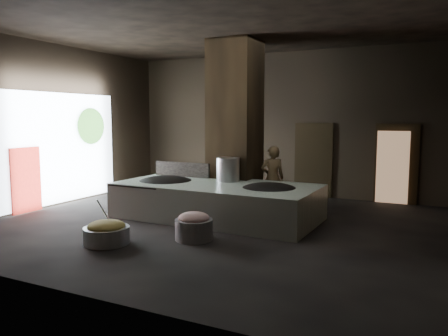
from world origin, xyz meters
The scene contains 27 objects.
floor centered at (0.00, 0.00, -0.05)m, with size 10.00×9.00×0.10m, color black.
ceiling centered at (0.00, 0.00, 4.55)m, with size 10.00×9.00×0.10m, color black.
back_wall centered at (0.00, 4.55, 2.25)m, with size 10.00×0.10×4.50m, color black.
front_wall centered at (0.00, -4.55, 2.25)m, with size 10.00×0.10×4.50m, color black.
left_wall centered at (-5.05, 0.00, 2.25)m, with size 0.10×9.00×4.50m, color black.
pillar centered at (-0.30, 1.90, 2.25)m, with size 1.20×1.20×4.50m, color black.
hearth_platform centered at (-0.17, 0.53, 0.42)m, with size 4.89×2.34×0.85m, color silver.
platform_cap centered at (-0.17, 0.53, 0.82)m, with size 4.78×2.29×0.03m, color black.
wok_left centered at (-1.62, 0.48, 0.75)m, with size 1.54×1.54×0.42m, color black.
wok_left_rim centered at (-1.62, 0.48, 0.82)m, with size 1.57×1.57×0.05m, color black.
wok_right centered at (1.18, 0.58, 0.75)m, with size 1.43×1.43×0.40m, color black.
wok_right_rim centered at (1.18, 0.58, 0.82)m, with size 1.47×1.47×0.05m, color black.
stock_pot centered at (-0.12, 1.08, 1.13)m, with size 0.59×0.59×0.64m, color #B0B2B8.
splash_guard centered at (-1.62, 1.28, 1.03)m, with size 1.70×0.06×0.42m, color black.
cook centered at (0.73, 2.05, 0.86)m, with size 0.63×0.40×1.71m, color olive.
veg_basin centered at (-1.09, -2.38, 0.16)m, with size 0.89×0.89×0.33m, color gray.
veg_fill centered at (-1.09, -2.38, 0.35)m, with size 0.73×0.73×0.23m, color olive.
ladle centered at (-1.24, -2.23, 0.55)m, with size 0.03×0.03×0.70m, color #B0B2B8.
meat_basin centered at (0.31, -1.38, 0.21)m, with size 0.76×0.76×0.42m, color gray.
meat_fill centered at (0.31, -1.38, 0.45)m, with size 0.63×0.63×0.24m, color #AF6B69.
doorway_near centered at (1.20, 4.45, 1.10)m, with size 1.18×0.08×2.38m, color black.
doorway_near_glow centered at (1.23, 4.54, 1.05)m, with size 0.85×0.04×2.02m, color #8C6647.
doorway_far centered at (3.60, 4.45, 1.10)m, with size 1.18×0.08×2.38m, color black.
doorway_far_glow centered at (3.51, 4.35, 1.05)m, with size 0.87×0.04×2.07m, color #8C6647.
left_opening centered at (-4.95, 0.20, 1.60)m, with size 0.04×4.20×3.10m, color white.
pavilion_sliver centered at (-4.88, -1.10, 0.85)m, with size 0.05×0.90×1.70m, color maroon.
tree_silhouette centered at (-4.85, 1.30, 2.20)m, with size 0.28×1.10×1.10m, color #194714.
Camera 1 is at (4.68, -8.84, 2.47)m, focal length 35.00 mm.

